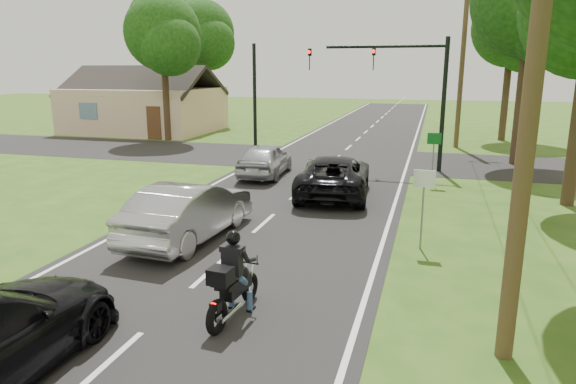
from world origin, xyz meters
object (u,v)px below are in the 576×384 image
Objects in this scene: traffic_signal at (402,80)px; sign_white at (424,190)px; utility_pole_near at (538,38)px; sign_green at (434,146)px; dark_suv at (334,175)px; silver_sedan at (189,211)px; motorcycle_rider at (232,284)px; silver_suv at (265,159)px; utility_pole_far at (462,60)px.

traffic_signal is 11.39m from sign_white.
utility_pole_near is 6.26m from sign_white.
traffic_signal is 16.28m from utility_pole_near.
traffic_signal reaches higher than sign_green.
sign_green reaches higher than dark_suv.
motorcycle_rider is at bearing 129.39° from silver_sedan.
dark_suv is 6.76m from silver_sedan.
motorcycle_rider is 13.45m from sign_green.
utility_pole_near is (8.40, -12.78, 4.34)m from silver_suv.
utility_pole_near is at bearing 4.83° from motorcycle_rider.
silver_suv is 0.67× the size of traffic_signal.
utility_pole_near reaches higher than motorcycle_rider.
silver_sedan is 0.49× the size of utility_pole_near.
motorcycle_rider is at bearing -123.98° from sign_white.
sign_white reaches higher than dark_suv.
sign_green is (-1.30, 12.98, -3.49)m from utility_pole_near.
traffic_signal is (1.97, 15.96, 3.45)m from motorcycle_rider.
utility_pole_far reaches higher than traffic_signal.
traffic_signal is at bearing -108.55° from silver_sedan.
silver_sedan is 11.03m from sign_green.
sign_white is at bearing -91.43° from sign_green.
utility_pole_near is (7.73, -4.05, 4.27)m from silver_sedan.
traffic_signal is 0.64× the size of utility_pole_near.
utility_pole_near is at bearing -84.28° from sign_green.
dark_suv is 0.54× the size of utility_pole_near.
dark_suv reaches higher than silver_suv.
traffic_signal reaches higher than silver_suv.
utility_pole_far is at bearing 85.49° from sign_white.
traffic_signal reaches higher than silver_sedan.
traffic_signal is 0.64× the size of utility_pole_far.
traffic_signal is at bearing 88.23° from motorcycle_rider.
motorcycle_rider is 0.20× the size of utility_pole_near.
utility_pole_far is (8.40, 11.22, 4.34)m from silver_suv.
silver_suv is at bearing -81.99° from silver_sedan.
sign_green is (3.53, 12.94, 0.91)m from motorcycle_rider.
silver_sedan is at bearing -111.17° from utility_pole_far.
motorcycle_rider is 0.95× the size of sign_white.
sign_white is (-1.50, 4.98, -3.49)m from utility_pole_near.
utility_pole_far reaches higher than silver_suv.
sign_green is at bearing 95.72° from utility_pole_near.
utility_pole_near is 24.00m from utility_pole_far.
silver_sedan is 8.76m from silver_suv.
utility_pole_far reaches higher than silver_sedan.
utility_pole_near is at bearing 155.94° from silver_sedan.
dark_suv is at bearing -111.95° from silver_sedan.
motorcycle_rider is 0.95× the size of sign_green.
traffic_signal is 4.24m from sign_green.
sign_white is at bearing -82.95° from traffic_signal.
silver_suv is 0.43× the size of utility_pole_far.
sign_white is (-1.50, -19.02, -3.49)m from utility_pole_far.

